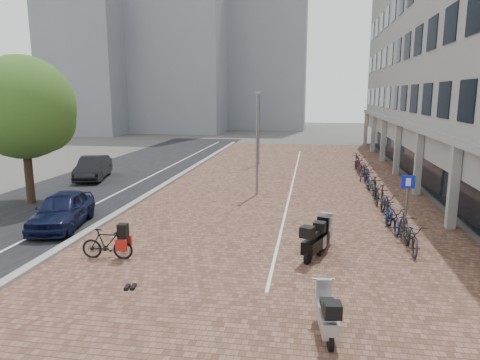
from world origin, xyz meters
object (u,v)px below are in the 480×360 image
car_dark (93,168)px  parking_sign (407,196)px  car_navy (62,210)px  hero_bike (107,243)px  scooter_back (327,312)px  scooter_front (323,233)px  scooter_mid (316,239)px

car_dark → parking_sign: 19.10m
car_navy → car_dark: bearing=99.7°
car_navy → hero_bike: bearing=-52.9°
hero_bike → scooter_back: hero_bike is taller
scooter_back → car_dark: bearing=123.7°
car_navy → car_dark: car_dark is taller
car_dark → parking_sign: size_ratio=1.86×
scooter_front → scooter_mid: (-0.25, -0.78, 0.03)m
car_dark → hero_bike: (7.04, -12.65, -0.19)m
car_navy → scooter_back: (10.22, -6.55, -0.15)m
scooter_front → car_navy: bearing=-173.5°
car_dark → scooter_back: (13.91, -16.21, -0.16)m
scooter_back → scooter_mid: bearing=85.8°
car_navy → parking_sign: size_ratio=1.79×
scooter_back → parking_sign: parking_sign is taller
car_dark → scooter_front: size_ratio=2.51×
scooter_back → parking_sign: bearing=60.8°
parking_sign → car_dark: bearing=151.4°
parking_sign → scooter_mid: bearing=-141.5°
scooter_mid → scooter_front: bearing=93.8°
scooter_front → scooter_back: 5.54m
car_dark → parking_sign: bearing=-41.5°
car_navy → parking_sign: (13.31, 0.98, 0.84)m
car_navy → parking_sign: 13.37m
car_navy → scooter_front: (10.25, -1.01, -0.12)m
hero_bike → scooter_back: size_ratio=1.05×
hero_bike → parking_sign: size_ratio=0.74×
car_navy → parking_sign: parking_sign is taller
car_dark → parking_sign: parking_sign is taller
scooter_front → parking_sign: 3.77m
scooter_mid → parking_sign: 4.42m
parking_sign → car_navy: bearing=-177.3°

